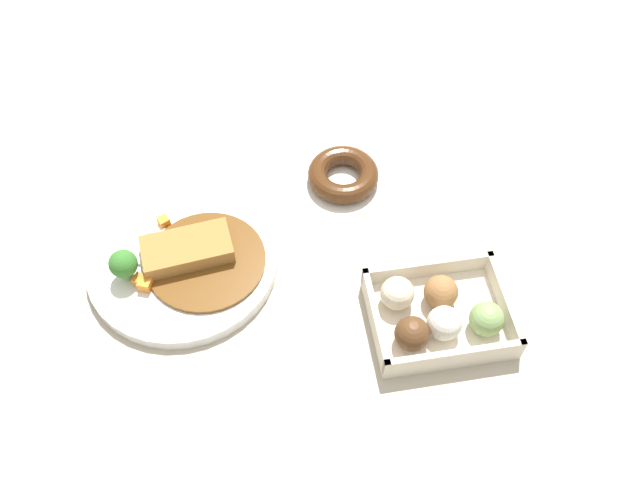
# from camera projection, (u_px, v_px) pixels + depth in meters

# --- Properties ---
(ground_plane) EXTENTS (1.60, 1.60, 0.00)m
(ground_plane) POSITION_uv_depth(u_px,v_px,m) (308.00, 282.00, 0.93)
(ground_plane) COLOR #B2A893
(curry_plate) EXTENTS (0.26, 0.26, 0.07)m
(curry_plate) POSITION_uv_depth(u_px,v_px,m) (183.00, 260.00, 0.93)
(curry_plate) COLOR white
(curry_plate) RESTS_ON ground_plane
(donut_box) EXTENTS (0.18, 0.14, 0.06)m
(donut_box) POSITION_uv_depth(u_px,v_px,m) (437.00, 314.00, 0.87)
(donut_box) COLOR beige
(donut_box) RESTS_ON ground_plane
(chocolate_ring_donut) EXTENTS (0.14, 0.14, 0.03)m
(chocolate_ring_donut) POSITION_uv_depth(u_px,v_px,m) (343.00, 175.00, 1.02)
(chocolate_ring_donut) COLOR white
(chocolate_ring_donut) RESTS_ON ground_plane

